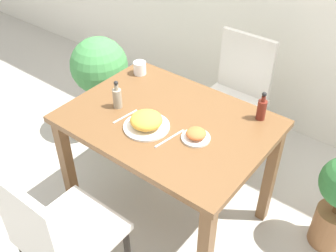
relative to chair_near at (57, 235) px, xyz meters
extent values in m
plane|color=#B7B2A8|center=(0.06, 0.76, -0.52)|extent=(16.00, 16.00, 0.00)
cube|color=brown|center=(0.06, 0.76, 0.23)|extent=(1.09, 0.80, 0.04)
cube|color=brown|center=(-0.44, 0.41, -0.16)|extent=(0.06, 0.06, 0.73)
cube|color=brown|center=(-0.44, 1.11, -0.16)|extent=(0.06, 0.06, 0.73)
cube|color=brown|center=(0.55, 1.11, -0.16)|extent=(0.06, 0.06, 0.73)
cube|color=silver|center=(0.00, 0.08, -0.07)|extent=(0.42, 0.42, 0.04)
cube|color=silver|center=(0.00, -0.11, 0.17)|extent=(0.40, 0.04, 0.44)
cylinder|color=black|center=(-0.18, 0.26, -0.31)|extent=(0.03, 0.03, 0.44)
cube|color=silver|center=(0.04, 1.47, -0.07)|extent=(0.42, 0.42, 0.04)
cube|color=silver|center=(0.04, 1.66, 0.17)|extent=(0.40, 0.04, 0.44)
cylinder|color=black|center=(-0.14, 1.29, -0.31)|extent=(0.03, 0.03, 0.44)
cylinder|color=black|center=(0.22, 1.29, -0.31)|extent=(0.03, 0.03, 0.44)
cylinder|color=black|center=(-0.14, 1.65, -0.31)|extent=(0.03, 0.03, 0.44)
cylinder|color=black|center=(0.22, 1.65, -0.31)|extent=(0.03, 0.03, 0.44)
cylinder|color=white|center=(0.02, 0.63, 0.25)|extent=(0.24, 0.24, 0.01)
ellipsoid|color=gold|center=(0.02, 0.63, 0.29)|extent=(0.17, 0.17, 0.07)
cylinder|color=white|center=(0.27, 0.71, 0.25)|extent=(0.15, 0.15, 0.01)
ellipsoid|color=#CC6633|center=(0.27, 0.71, 0.28)|extent=(0.10, 0.10, 0.04)
cylinder|color=white|center=(-0.37, 1.02, 0.28)|extent=(0.08, 0.08, 0.08)
cylinder|color=gray|center=(-0.23, 0.68, 0.30)|extent=(0.05, 0.05, 0.11)
cylinder|color=gray|center=(-0.23, 0.68, 0.37)|extent=(0.02, 0.02, 0.03)
sphere|color=black|center=(-0.23, 0.68, 0.40)|extent=(0.02, 0.02, 0.02)
cylinder|color=maroon|center=(0.45, 1.06, 0.30)|extent=(0.05, 0.05, 0.11)
cylinder|color=maroon|center=(0.45, 1.06, 0.37)|extent=(0.02, 0.02, 0.03)
sphere|color=black|center=(0.45, 1.06, 0.40)|extent=(0.02, 0.02, 0.02)
cube|color=silver|center=(-0.13, 0.63, 0.25)|extent=(0.03, 0.16, 0.00)
cube|color=silver|center=(0.17, 0.63, 0.25)|extent=(0.04, 0.19, 0.00)
cylinder|color=brown|center=(-0.88, 1.14, -0.40)|extent=(0.27, 0.27, 0.26)
cylinder|color=brown|center=(-0.88, 1.14, -0.20)|extent=(0.05, 0.05, 0.13)
sphere|color=#428947|center=(-0.88, 1.14, 0.08)|extent=(0.43, 0.43, 0.43)
cylinder|color=brown|center=(0.95, 1.18, -0.39)|extent=(0.20, 0.20, 0.27)
camera|label=1|loc=(1.09, -0.57, 1.51)|focal=42.00mm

